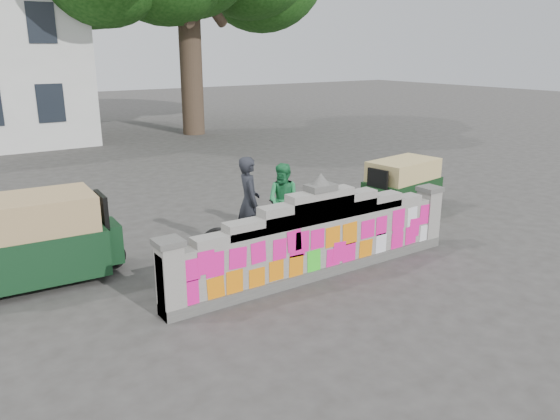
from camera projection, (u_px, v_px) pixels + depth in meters
The scene contains 7 objects.
ground at pixel (319, 275), 10.51m from camera, with size 100.00×100.00×0.00m, color #383533.
parapet_wall at pixel (320, 238), 10.30m from camera, with size 6.48×0.44×2.01m.
cyclist_bike at pixel (250, 231), 11.31m from camera, with size 0.73×2.11×1.11m, color black.
cyclist_rider at pixel (249, 214), 11.20m from camera, with size 0.68×0.45×1.88m, color #212229.
pedestrian at pixel (285, 201), 12.40m from camera, with size 0.84×0.65×1.73m, color #258A4B.
rickshaw_left at pixel (33, 239), 9.90m from camera, with size 3.05×1.54×1.67m.
rickshaw_right at pixel (401, 184), 14.56m from camera, with size 2.53×1.43×1.36m.
Camera 1 is at (-6.09, -7.62, 4.19)m, focal length 35.00 mm.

